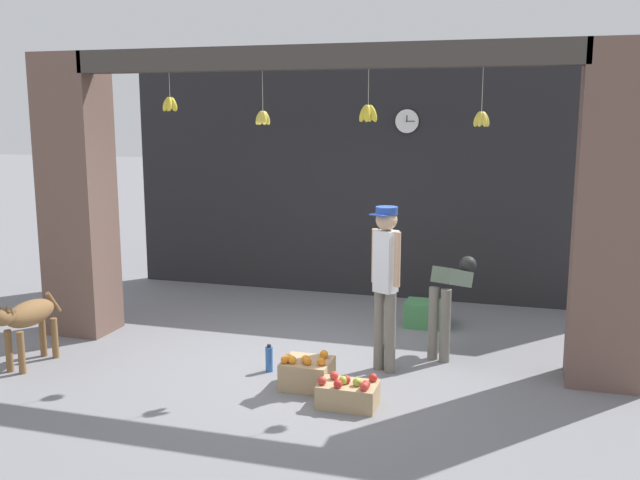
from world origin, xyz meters
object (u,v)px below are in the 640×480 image
(dog, at_px, (28,318))
(wall_clock, at_px, (407,121))
(fruit_crate_oranges, at_px, (307,372))
(water_bottle, at_px, (269,359))
(fruit_crate_apples, at_px, (348,393))
(worker_stooping, at_px, (450,294))
(shopkeeper, at_px, (386,275))
(produce_box_green, at_px, (427,314))

(dog, relative_size, wall_clock, 2.80)
(fruit_crate_oranges, height_order, water_bottle, fruit_crate_oranges)
(fruit_crate_apples, bearing_deg, dog, 178.93)
(worker_stooping, xyz_separation_m, water_bottle, (-1.69, -1.02, -0.55))
(water_bottle, bearing_deg, worker_stooping, 31.21)
(dog, bearing_deg, wall_clock, 142.25)
(worker_stooping, distance_m, wall_clock, 2.99)
(shopkeeper, height_order, worker_stooping, shopkeeper)
(fruit_crate_apples, distance_m, produce_box_green, 2.65)
(worker_stooping, xyz_separation_m, fruit_crate_apples, (-0.70, -1.64, -0.56))
(fruit_crate_apples, height_order, water_bottle, fruit_crate_apples)
(wall_clock, bearing_deg, fruit_crate_apples, -87.40)
(fruit_crate_apples, relative_size, produce_box_green, 1.00)
(dog, distance_m, fruit_crate_oranges, 2.97)
(fruit_crate_oranges, bearing_deg, produce_box_green, 70.21)
(shopkeeper, distance_m, wall_clock, 3.26)
(shopkeeper, bearing_deg, produce_box_green, -70.89)
(water_bottle, bearing_deg, dog, -167.23)
(worker_stooping, relative_size, wall_clock, 3.04)
(dog, xyz_separation_m, fruit_crate_apples, (3.42, -0.06, -0.40))
(fruit_crate_apples, bearing_deg, worker_stooping, 66.85)
(produce_box_green, xyz_separation_m, wall_clock, (-0.51, 1.23, 2.33))
(worker_stooping, height_order, fruit_crate_oranges, worker_stooping)
(produce_box_green, bearing_deg, fruit_crate_oranges, -109.79)
(fruit_crate_oranges, relative_size, fruit_crate_apples, 0.87)
(fruit_crate_oranges, distance_m, fruit_crate_apples, 0.60)
(wall_clock, bearing_deg, produce_box_green, -67.57)
(fruit_crate_apples, height_order, produce_box_green, produce_box_green)
(water_bottle, bearing_deg, fruit_crate_apples, -32.04)
(worker_stooping, height_order, fruit_crate_apples, worker_stooping)
(shopkeeper, xyz_separation_m, produce_box_green, (0.20, 1.66, -0.85))
(shopkeeper, bearing_deg, fruit_crate_apples, 108.35)
(dog, distance_m, shopkeeper, 3.70)
(wall_clock, bearing_deg, shopkeeper, -83.93)
(worker_stooping, height_order, wall_clock, wall_clock)
(fruit_crate_apples, bearing_deg, shopkeeper, 82.29)
(fruit_crate_apples, xyz_separation_m, produce_box_green, (0.33, 2.63, 0.03))
(water_bottle, height_order, wall_clock, wall_clock)
(wall_clock, bearing_deg, fruit_crate_oranges, -95.12)
(fruit_crate_apples, bearing_deg, produce_box_green, 82.76)
(worker_stooping, xyz_separation_m, wall_clock, (-0.88, 2.22, 1.80))
(fruit_crate_apples, bearing_deg, fruit_crate_oranges, 145.69)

